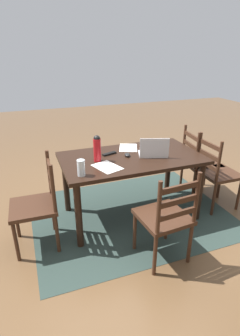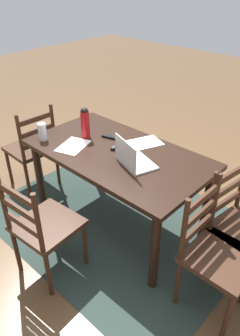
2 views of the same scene
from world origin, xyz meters
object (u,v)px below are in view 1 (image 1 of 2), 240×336
chair_left_far (216,173)px  tv_remote (109,154)px  chair_right_far (37,205)px  computer_mouse (127,155)px  chair_left_near (199,163)px  dining_table (131,164)px  laptop (153,151)px  chair_far_head (166,218)px  water_bottle (97,148)px  drinking_glass (81,168)px

chair_left_far → tv_remote: chair_left_far is taller
chair_right_far → computer_mouse: size_ratio=9.50×
chair_right_far → chair_left_far: (-2.16, -0.00, 0.00)m
chair_left_near → tv_remote: size_ratio=5.59×
chair_right_far → chair_left_near: size_ratio=1.00×
dining_table → laptop: laptop is taller
chair_right_far → laptop: (-1.31, -0.10, 0.36)m
dining_table → tv_remote: size_ratio=9.29×
chair_right_far → computer_mouse: bearing=-169.2°
dining_table → chair_far_head: (-0.00, 0.81, -0.21)m
chair_far_head → laptop: laptop is taller
chair_far_head → water_bottle: (0.40, -0.81, 0.46)m
drinking_glass → tv_remote: 0.61m
chair_far_head → dining_table: bearing=-89.8°
chair_far_head → chair_left_near: bearing=-137.3°
chair_left_near → drinking_glass: bearing=15.6°
chair_right_far → computer_mouse: (-1.03, -0.20, 0.32)m
chair_right_far → laptop: size_ratio=2.53×
dining_table → drinking_glass: size_ratio=9.95×
chair_left_near → tv_remote: (1.30, 0.04, 0.32)m
dining_table → chair_left_far: bearing=170.7°
chair_left_near → computer_mouse: 1.18m
chair_far_head → drinking_glass: (0.64, -0.51, 0.39)m
dining_table → chair_left_near: size_ratio=1.66×
chair_left_far → laptop: laptop is taller
chair_left_near → drinking_glass: 1.83m
dining_table → tv_remote: (0.22, -0.14, 0.11)m
drinking_glass → tv_remote: size_ratio=0.93×
chair_right_far → dining_table: bearing=-170.7°
dining_table → tv_remote: 0.28m
dining_table → computer_mouse: size_ratio=15.79×
chair_right_far → laptop: bearing=-175.7°
chair_far_head → drinking_glass: size_ratio=5.99×
chair_right_far → chair_far_head: (-1.08, 0.63, 0.00)m
dining_table → chair_right_far: 1.11m
laptop → tv_remote: laptop is taller
chair_left_near → chair_far_head: 1.46m
dining_table → drinking_glass: 0.73m
chair_far_head → tv_remote: (0.22, -0.95, 0.32)m
chair_left_near → tv_remote: bearing=1.8°
water_bottle → tv_remote: size_ratio=1.69×
chair_right_far → water_bottle: water_bottle is taller
water_bottle → computer_mouse: 0.38m
tv_remote → chair_right_far: bearing=-86.9°
computer_mouse → chair_left_near: bearing=-157.0°
dining_table → water_bottle: 0.47m
dining_table → chair_right_far: chair_right_far is taller
chair_right_far → tv_remote: bearing=-159.7°
dining_table → chair_left_far: 1.11m
chair_far_head → computer_mouse: 0.89m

